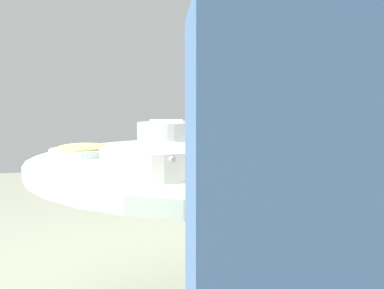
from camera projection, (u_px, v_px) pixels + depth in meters
round_dining_table at (220, 176)px, 1.43m from camera, size 1.31×1.31×0.72m
rice_bowl at (169, 132)px, 1.78m from camera, size 0.28×0.28×0.11m
soup_bowl at (156, 161)px, 1.06m from camera, size 0.32×0.30×0.07m
dish_greens at (300, 148)px, 1.44m from camera, size 0.21×0.21×0.05m
dish_tofu_braise at (254, 160)px, 1.20m from camera, size 0.20×0.20×0.04m
dish_noodles at (83, 150)px, 1.43m from camera, size 0.24×0.24×0.04m
dish_eggplant at (254, 140)px, 1.77m from camera, size 0.23×0.23×0.05m
green_bottle at (306, 118)px, 1.77m from camera, size 0.07×0.07×0.29m
tea_cup_near at (361, 142)px, 1.51m from camera, size 0.08×0.08×0.07m
tea_cup_far at (346, 172)px, 0.92m from camera, size 0.07×0.07×0.06m
tea_cup_side at (263, 167)px, 0.96m from camera, size 0.07×0.07×0.07m
diner_left at (317, 211)px, 0.53m from camera, size 0.38×0.36×0.76m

